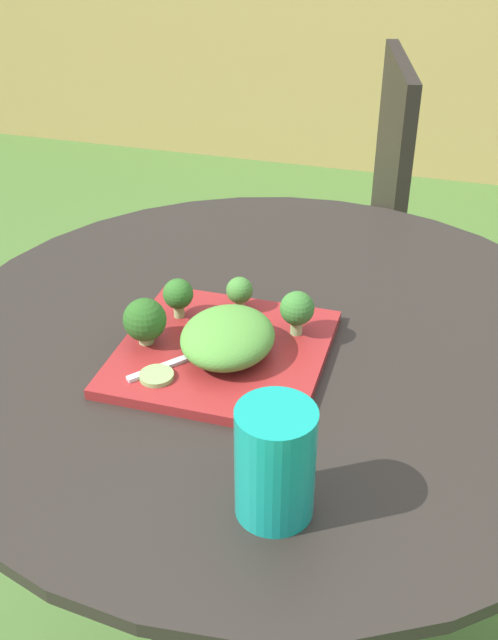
{
  "coord_description": "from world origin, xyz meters",
  "views": [
    {
      "loc": [
        0.21,
        -0.85,
        1.31
      ],
      "look_at": [
        -0.03,
        -0.04,
        0.78
      ],
      "focal_mm": 42.5,
      "sensor_mm": 36.0,
      "label": 1
    }
  ],
  "objects_px": {
    "patio_chair": "(342,212)",
    "drinking_glass": "(275,468)",
    "fork": "(193,356)",
    "salad_plate": "(223,352)"
  },
  "relations": [
    {
      "from": "salad_plate",
      "to": "drinking_glass",
      "type": "relative_size",
      "value": 2.11
    },
    {
      "from": "patio_chair",
      "to": "fork",
      "type": "xyz_separation_m",
      "value": [
        -0.03,
        -1.0,
        0.23
      ]
    },
    {
      "from": "patio_chair",
      "to": "drinking_glass",
      "type": "relative_size",
      "value": 7.14
    },
    {
      "from": "patio_chair",
      "to": "drinking_glass",
      "type": "distance_m",
      "value": 1.25
    },
    {
      "from": "fork",
      "to": "drinking_glass",
      "type": "bearing_deg",
      "value": -52.27
    },
    {
      "from": "patio_chair",
      "to": "salad_plate",
      "type": "bearing_deg",
      "value": -89.9
    },
    {
      "from": "drinking_glass",
      "to": "fork",
      "type": "height_order",
      "value": "drinking_glass"
    },
    {
      "from": "salad_plate",
      "to": "fork",
      "type": "distance_m",
      "value": 0.04
    },
    {
      "from": "drinking_glass",
      "to": "fork",
      "type": "xyz_separation_m",
      "value": [
        -0.16,
        0.21,
        -0.04
      ]
    },
    {
      "from": "drinking_glass",
      "to": "fork",
      "type": "bearing_deg",
      "value": 127.73
    }
  ]
}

